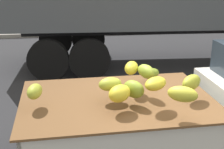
{
  "coord_description": "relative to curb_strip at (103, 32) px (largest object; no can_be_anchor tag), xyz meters",
  "views": [
    {
      "loc": [
        -1.54,
        -4.07,
        2.89
      ],
      "look_at": [
        -0.85,
        0.87,
        1.18
      ],
      "focal_mm": 51.4,
      "sensor_mm": 36.0,
      "label": 1
    }
  ],
  "objects": [
    {
      "name": "curb_strip",
      "position": [
        0.0,
        0.0,
        0.0
      ],
      "size": [
        80.0,
        0.8,
        0.16
      ],
      "primitive_type": "cube",
      "color": "gray",
      "rests_on": "ground"
    }
  ]
}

